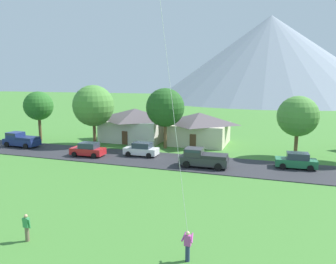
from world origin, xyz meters
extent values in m
cube|color=#2D2D33|center=(0.00, 31.43, 0.04)|extent=(160.00, 7.31, 0.08)
cone|color=gray|center=(4.80, 154.16, 19.03)|extent=(106.40, 106.40, 38.07)
cube|color=beige|center=(-1.51, 42.91, 1.49)|extent=(8.14, 7.55, 2.98)
pyramid|color=#564C51|center=(-1.51, 42.91, 3.80)|extent=(8.79, 8.16, 1.64)
cube|color=brown|center=(-1.51, 39.11, 1.00)|extent=(0.90, 0.06, 2.00)
cube|color=silver|center=(-11.62, 42.17, 1.61)|extent=(9.16, 7.37, 3.22)
pyramid|color=#564C51|center=(-11.62, 42.17, 4.11)|extent=(9.90, 7.96, 1.77)
cube|color=brown|center=(-11.62, 38.47, 1.00)|extent=(0.90, 0.06, 2.00)
cylinder|color=brown|center=(11.70, 38.30, 1.63)|extent=(0.44, 0.44, 3.25)
sphere|color=#4C8938|center=(11.70, 38.30, 5.09)|extent=(4.89, 4.89, 4.89)
cylinder|color=brown|center=(-15.71, 36.92, 1.76)|extent=(0.44, 0.44, 3.52)
sphere|color=#4C8938|center=(-15.71, 36.92, 5.74)|extent=(5.91, 5.91, 5.91)
cylinder|color=brown|center=(-5.18, 38.07, 1.85)|extent=(0.44, 0.44, 3.70)
sphere|color=#23561E|center=(-5.18, 38.07, 5.68)|extent=(5.29, 5.29, 5.29)
cylinder|color=brown|center=(-25.32, 36.82, 1.91)|extent=(0.44, 0.44, 3.82)
sphere|color=#286623|center=(-25.32, 36.82, 5.47)|extent=(4.40, 4.40, 4.40)
cube|color=white|center=(-6.44, 32.63, 0.68)|extent=(4.24, 1.90, 0.80)
cube|color=#2D3847|center=(-6.29, 32.63, 1.42)|extent=(2.24, 1.63, 0.68)
cylinder|color=black|center=(-7.77, 31.67, 0.40)|extent=(0.65, 0.25, 0.64)
cylinder|color=black|center=(-7.81, 33.51, 0.40)|extent=(0.65, 0.25, 0.64)
cylinder|color=black|center=(-5.07, 31.74, 0.40)|extent=(0.65, 0.25, 0.64)
cylinder|color=black|center=(-5.11, 33.58, 0.40)|extent=(0.65, 0.25, 0.64)
cube|color=#237042|center=(11.48, 32.82, 0.68)|extent=(4.28, 2.00, 0.80)
cube|color=#2D3847|center=(11.63, 32.82, 1.42)|extent=(2.27, 1.69, 0.68)
cylinder|color=black|center=(10.18, 31.83, 0.40)|extent=(0.65, 0.27, 0.64)
cylinder|color=black|center=(10.09, 33.67, 0.40)|extent=(0.65, 0.27, 0.64)
cylinder|color=black|center=(12.87, 31.96, 0.40)|extent=(0.65, 0.27, 0.64)
cylinder|color=black|center=(12.78, 33.80, 0.40)|extent=(0.65, 0.27, 0.64)
cube|color=red|center=(-12.66, 30.38, 0.68)|extent=(4.26, 1.95, 0.80)
cube|color=#2D3847|center=(-12.51, 30.39, 1.42)|extent=(2.26, 1.66, 0.68)
cylinder|color=black|center=(-13.97, 29.41, 0.40)|extent=(0.65, 0.26, 0.64)
cylinder|color=black|center=(-14.04, 31.25, 0.40)|extent=(0.65, 0.26, 0.64)
cylinder|color=black|center=(-11.28, 29.51, 0.40)|extent=(0.65, 0.26, 0.64)
cylinder|color=black|center=(-11.34, 31.35, 0.40)|extent=(0.65, 0.26, 0.64)
cube|color=navy|center=(-24.60, 32.17, 0.75)|extent=(5.26, 2.17, 0.84)
cube|color=navy|center=(-25.70, 32.21, 1.62)|extent=(1.96, 1.90, 0.90)
cube|color=#2D3847|center=(-25.70, 32.21, 1.89)|extent=(1.68, 1.93, 0.28)
cube|color=navy|center=(-23.45, 32.14, 1.35)|extent=(2.76, 2.05, 0.36)
cylinder|color=black|center=(-26.33, 31.21, 0.46)|extent=(0.77, 0.30, 0.76)
cylinder|color=black|center=(-26.26, 33.25, 0.46)|extent=(0.77, 0.30, 0.76)
cylinder|color=black|center=(-22.93, 31.10, 0.46)|extent=(0.77, 0.30, 0.76)
cylinder|color=black|center=(-22.86, 33.14, 0.46)|extent=(0.77, 0.30, 0.76)
cube|color=#333338|center=(2.07, 30.10, 0.75)|extent=(5.24, 2.11, 0.84)
cube|color=#333338|center=(0.97, 30.07, 1.62)|extent=(1.94, 1.88, 0.90)
cube|color=#2D3847|center=(0.97, 30.07, 1.89)|extent=(1.66, 1.91, 0.28)
cube|color=#28282C|center=(3.22, 30.12, 1.35)|extent=(2.74, 2.02, 0.36)
cylinder|color=black|center=(0.39, 29.04, 0.46)|extent=(0.77, 0.30, 0.76)
cylinder|color=black|center=(0.35, 31.08, 0.46)|extent=(0.77, 0.30, 0.76)
cylinder|color=black|center=(3.79, 29.11, 0.46)|extent=(0.77, 0.30, 0.76)
cylinder|color=black|center=(3.75, 31.15, 0.46)|extent=(0.77, 0.30, 0.76)
cylinder|color=navy|center=(5.23, 12.02, 0.44)|extent=(0.24, 0.24, 0.88)
cube|color=#B7479E|center=(5.23, 12.02, 1.17)|extent=(0.36, 0.22, 0.58)
sphere|color=beige|center=(5.23, 12.02, 1.57)|extent=(0.21, 0.21, 0.21)
cylinder|color=#B7479E|center=(5.01, 12.08, 1.31)|extent=(0.18, 0.55, 0.37)
cylinder|color=#B7479E|center=(5.45, 12.08, 1.31)|extent=(0.18, 0.55, 0.37)
cylinder|color=silver|center=(3.98, 12.81, 9.28)|extent=(2.53, 1.61, 15.47)
cylinder|color=#70604C|center=(-4.30, 10.98, 0.44)|extent=(0.24, 0.24, 0.88)
cube|color=#388E51|center=(-4.30, 10.98, 1.17)|extent=(0.36, 0.22, 0.58)
sphere|color=tan|center=(-4.30, 10.98, 1.57)|extent=(0.21, 0.21, 0.21)
cylinder|color=#388E51|center=(-4.52, 10.98, 1.12)|extent=(0.12, 0.18, 0.59)
cylinder|color=#388E51|center=(-4.08, 10.98, 1.12)|extent=(0.12, 0.18, 0.59)
camera|label=1|loc=(9.28, -2.98, 9.46)|focal=34.16mm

